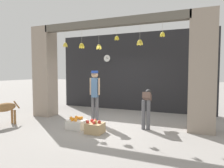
{
  "coord_description": "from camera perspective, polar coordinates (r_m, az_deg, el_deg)",
  "views": [
    {
      "loc": [
        2.55,
        -5.73,
        1.68
      ],
      "look_at": [
        0.0,
        0.38,
        1.27
      ],
      "focal_mm": 32.0,
      "sensor_mm": 36.0,
      "label": 1
    }
  ],
  "objects": [
    {
      "name": "water_bottle",
      "position": [
        6.24,
        -4.33,
        -11.06
      ],
      "size": [
        0.08,
        0.08,
        0.22
      ],
      "color": "silver",
      "rests_on": "ground_plane"
    },
    {
      "name": "wall_clock",
      "position": [
        9.06,
        -1.44,
        7.35
      ],
      "size": [
        0.33,
        0.03,
        0.33
      ],
      "color": "black"
    },
    {
      "name": "fruit_crate_apples",
      "position": [
        5.59,
        -4.93,
        -12.24
      ],
      "size": [
        0.46,
        0.41,
        0.37
      ],
      "color": "tan",
      "rests_on": "ground_plane"
    },
    {
      "name": "dog",
      "position": [
        7.06,
        -28.57,
        -6.19
      ],
      "size": [
        0.41,
        0.99,
        0.77
      ],
      "rotation": [
        0.0,
        0.0,
        -1.78
      ],
      "color": "olive",
      "rests_on": "ground_plane"
    },
    {
      "name": "worker_stooping",
      "position": [
        6.09,
        9.94,
        -5.29
      ],
      "size": [
        0.31,
        0.85,
        1.11
      ],
      "rotation": [
        0.0,
        0.0,
        0.11
      ],
      "color": "#56565B",
      "rests_on": "ground_plane"
    },
    {
      "name": "shopkeeper",
      "position": [
        6.56,
        -4.93,
        -2.24
      ],
      "size": [
        0.34,
        0.29,
        1.71
      ],
      "rotation": [
        0.0,
        0.0,
        3.33
      ],
      "color": "#56565B",
      "rests_on": "ground_plane"
    },
    {
      "name": "ground_plane",
      "position": [
        6.5,
        -1.32,
        -11.41
      ],
      "size": [
        60.0,
        60.0,
        0.0
      ],
      "primitive_type": "plane",
      "color": "gray"
    },
    {
      "name": "shop_back_wall",
      "position": [
        8.71,
        5.62,
        3.47
      ],
      "size": [
        6.76,
        0.12,
        3.33
      ],
      "primitive_type": "cube",
      "color": "#232326",
      "rests_on": "ground_plane"
    },
    {
      "name": "shop_pillar_right",
      "position": [
        6.04,
        24.38,
        3.12
      ],
      "size": [
        0.7,
        0.6,
        3.33
      ],
      "primitive_type": "cube",
      "color": "gray",
      "rests_on": "ground_plane"
    },
    {
      "name": "shop_pillar_left",
      "position": [
        8.01,
        -18.58,
        3.29
      ],
      "size": [
        0.7,
        0.6,
        3.33
      ],
      "primitive_type": "cube",
      "color": "gray",
      "rests_on": "ground_plane"
    },
    {
      "name": "fruit_crate_oranges",
      "position": [
        6.07,
        -10.09,
        -11.09
      ],
      "size": [
        0.52,
        0.42,
        0.35
      ],
      "color": "silver",
      "rests_on": "ground_plane"
    },
    {
      "name": "storefront_awning",
      "position": [
        6.56,
        -1.03,
        16.71
      ],
      "size": [
        4.86,
        0.28,
        0.95
      ],
      "color": "#5B564C"
    }
  ]
}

